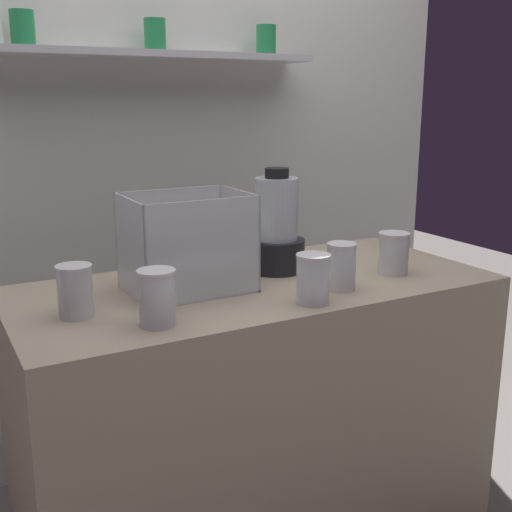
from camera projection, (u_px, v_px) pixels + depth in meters
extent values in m
cube|color=tan|center=(256.00, 422.00, 1.97)|extent=(1.40, 0.64, 0.90)
cube|color=silver|center=(159.00, 145.00, 2.43)|extent=(2.60, 0.04, 2.50)
cube|color=silver|center=(157.00, 55.00, 2.23)|extent=(1.18, 0.20, 0.02)
cylinder|color=#268C4C|center=(22.00, 28.00, 2.01)|extent=(0.08, 0.08, 0.11)
cylinder|color=#268C4C|center=(155.00, 35.00, 2.22)|extent=(0.08, 0.08, 0.11)
cylinder|color=#268C4C|center=(266.00, 40.00, 2.42)|extent=(0.08, 0.08, 0.11)
cube|color=white|center=(188.00, 288.00, 1.79)|extent=(0.33, 0.24, 0.01)
cube|color=white|center=(205.00, 251.00, 1.66)|extent=(0.33, 0.01, 0.27)
cube|color=white|center=(172.00, 235.00, 1.86)|extent=(0.33, 0.01, 0.27)
cube|color=white|center=(131.00, 249.00, 1.68)|extent=(0.01, 0.24, 0.27)
cube|color=white|center=(239.00, 237.00, 1.83)|extent=(0.01, 0.24, 0.27)
cone|color=orange|center=(162.00, 282.00, 1.77)|extent=(0.06, 0.15, 0.03)
cone|color=orange|center=(194.00, 281.00, 1.79)|extent=(0.16, 0.06, 0.03)
cone|color=orange|center=(199.00, 279.00, 1.82)|extent=(0.18, 0.10, 0.03)
cone|color=orange|center=(183.00, 282.00, 1.79)|extent=(0.18, 0.04, 0.03)
cone|color=orange|center=(191.00, 271.00, 1.78)|extent=(0.19, 0.12, 0.03)
cone|color=orange|center=(186.00, 270.00, 1.80)|extent=(0.10, 0.16, 0.03)
cone|color=orange|center=(207.00, 273.00, 1.79)|extent=(0.16, 0.10, 0.03)
cone|color=orange|center=(182.00, 268.00, 1.79)|extent=(0.10, 0.16, 0.03)
cone|color=orange|center=(199.00, 259.00, 1.79)|extent=(0.09, 0.19, 0.03)
cylinder|color=black|center=(276.00, 255.00, 1.98)|extent=(0.18, 0.18, 0.10)
cylinder|color=silver|center=(277.00, 209.00, 1.94)|extent=(0.13, 0.13, 0.19)
cylinder|color=yellow|center=(276.00, 233.00, 1.96)|extent=(0.12, 0.12, 0.04)
cylinder|color=black|center=(277.00, 173.00, 1.92)|extent=(0.07, 0.07, 0.03)
cylinder|color=white|center=(75.00, 292.00, 1.55)|extent=(0.08, 0.08, 0.13)
cylinder|color=orange|center=(76.00, 298.00, 1.56)|extent=(0.08, 0.08, 0.10)
cylinder|color=white|center=(73.00, 266.00, 1.54)|extent=(0.09, 0.09, 0.01)
cylinder|color=white|center=(157.00, 299.00, 1.50)|extent=(0.09, 0.09, 0.13)
cylinder|color=maroon|center=(157.00, 302.00, 1.50)|extent=(0.08, 0.08, 0.11)
cylinder|color=white|center=(156.00, 271.00, 1.48)|extent=(0.09, 0.09, 0.01)
cylinder|color=white|center=(313.00, 280.00, 1.66)|extent=(0.09, 0.09, 0.13)
cylinder|color=red|center=(313.00, 289.00, 1.66)|extent=(0.08, 0.08, 0.07)
cylinder|color=white|center=(314.00, 255.00, 1.64)|extent=(0.09, 0.09, 0.01)
cylinder|color=white|center=(341.00, 267.00, 1.78)|extent=(0.08, 0.08, 0.13)
cylinder|color=yellow|center=(341.00, 276.00, 1.78)|extent=(0.07, 0.07, 0.08)
cylinder|color=white|center=(342.00, 244.00, 1.76)|extent=(0.08, 0.08, 0.01)
cylinder|color=white|center=(394.00, 254.00, 1.94)|extent=(0.09, 0.09, 0.12)
cylinder|color=orange|center=(393.00, 257.00, 1.94)|extent=(0.08, 0.08, 0.10)
cylinder|color=white|center=(395.00, 234.00, 1.92)|extent=(0.09, 0.09, 0.01)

